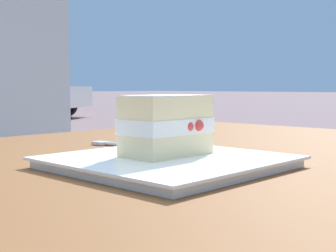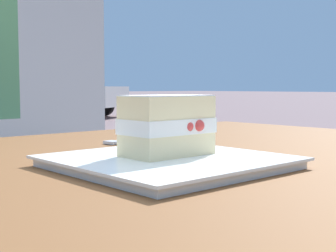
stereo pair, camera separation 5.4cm
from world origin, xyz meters
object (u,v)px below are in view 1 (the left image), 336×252
Objects in this scene: dessert_fork at (123,145)px; parked_car_near at (8,91)px; cake_slice at (167,125)px; dessert_plate at (168,162)px; patio_table at (146,222)px.

parked_car_near reaches higher than dessert_fork.
cake_slice is 0.25m from dessert_fork.
patio_table is at bearing 126.89° from dessert_plate.
dessert_fork is (0.10, 0.22, -0.06)m from cake_slice.
patio_table is 9.30× the size of dessert_fork.
parked_car_near is at bearing 62.89° from dessert_fork.
dessert_plate is 2.25× the size of cake_slice.
parked_car_near is (6.12, 11.97, 0.02)m from dessert_plate.
dessert_fork is at bearing 63.70° from dessert_plate.
patio_table is 0.34× the size of parked_car_near.
cake_slice is at bearing -115.66° from dessert_fork.
dessert_plate is 0.25m from dessert_fork.
patio_table is 12.16× the size of cake_slice.
cake_slice reaches higher than patio_table.
cake_slice is 0.03× the size of parked_car_near.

